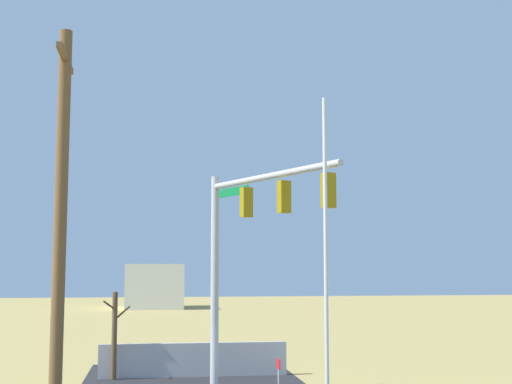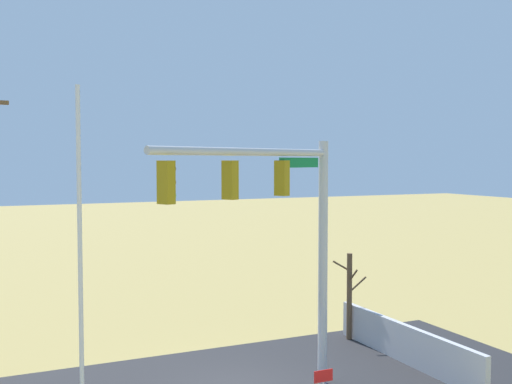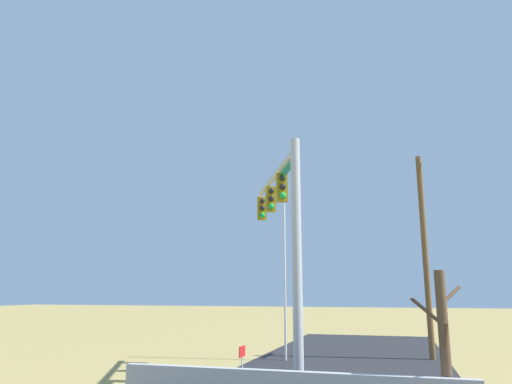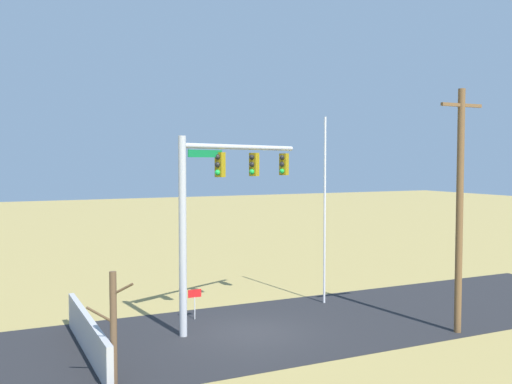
{
  "view_description": "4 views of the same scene",
  "coord_description": "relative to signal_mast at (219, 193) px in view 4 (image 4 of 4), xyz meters",
  "views": [
    {
      "loc": [
        -21.1,
        1.56,
        4.16
      ],
      "look_at": [
        -0.15,
        -1.59,
        6.5
      ],
      "focal_mm": 48.44,
      "sensor_mm": 36.0,
      "label": 1
    },
    {
      "loc": [
        -6.75,
        -16.08,
        6.74
      ],
      "look_at": [
        -0.47,
        -2.36,
        5.95
      ],
      "focal_mm": 42.56,
      "sensor_mm": 36.0,
      "label": 2
    },
    {
      "loc": [
        15.92,
        2.12,
        2.83
      ],
      "look_at": [
        -1.32,
        -2.91,
        6.61
      ],
      "focal_mm": 33.49,
      "sensor_mm": 36.0,
      "label": 3
    },
    {
      "loc": [
        9.23,
        19.44,
        6.39
      ],
      "look_at": [
        -0.79,
        -1.39,
        5.17
      ],
      "focal_mm": 40.86,
      "sensor_mm": 36.0,
      "label": 4
    }
  ],
  "objects": [
    {
      "name": "signal_mast",
      "position": [
        0.0,
        0.0,
        0.0
      ],
      "size": [
        6.22,
        3.03,
        7.31
      ],
      "color": "#B2B5BA",
      "rests_on": "ground_plane"
    },
    {
      "name": "road_surface",
      "position": [
        -4.81,
        1.38,
        -5.17
      ],
      "size": [
        28.0,
        8.0,
        0.01
      ],
      "primitive_type": "cube",
      "color": "#232326",
      "rests_on": "ground_plane"
    },
    {
      "name": "utility_pole",
      "position": [
        -7.66,
        4.77,
        -0.48
      ],
      "size": [
        1.9,
        0.26,
        9.04
      ],
      "color": "brown",
      "rests_on": "ground_plane"
    },
    {
      "name": "ground_plane",
      "position": [
        -0.81,
        1.38,
        -5.17
      ],
      "size": [
        160.0,
        160.0,
        0.0
      ],
      "primitive_type": "plane",
      "color": "#9E894C"
    },
    {
      "name": "flagpole",
      "position": [
        -5.6,
        -1.23,
        -0.99
      ],
      "size": [
        0.1,
        0.1,
        8.36
      ],
      "primitive_type": "cylinder",
      "color": "silver",
      "rests_on": "ground_plane"
    },
    {
      "name": "bare_tree",
      "position": [
        4.99,
        4.29,
        -3.48
      ],
      "size": [
        1.27,
        1.02,
        3.26
      ],
      "color": "brown",
      "rests_on": "ground_plane"
    },
    {
      "name": "sidewalk_corner",
      "position": [
        2.73,
        0.8,
        -5.17
      ],
      "size": [
        6.0,
        6.0,
        0.01
      ],
      "primitive_type": "cube",
      "color": "#B7B5AD",
      "rests_on": "ground_plane"
    },
    {
      "name": "retaining_fence",
      "position": [
        5.21,
        1.28,
        -4.53
      ],
      "size": [
        0.2,
        7.22,
        1.29
      ],
      "primitive_type": "cube",
      "color": "#A8A8AD",
      "rests_on": "ground_plane"
    },
    {
      "name": "open_sign",
      "position": [
        0.58,
        -1.18,
        -4.27
      ],
      "size": [
        0.56,
        0.04,
        1.22
      ],
      "color": "silver",
      "rests_on": "ground_plane"
    }
  ]
}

